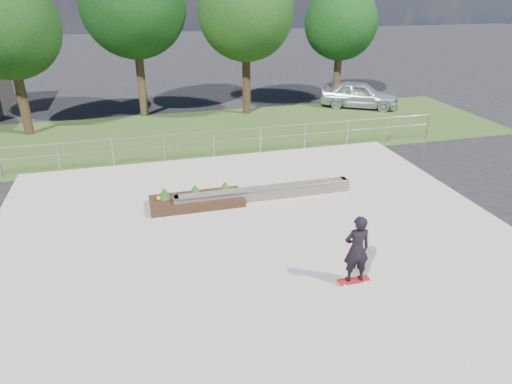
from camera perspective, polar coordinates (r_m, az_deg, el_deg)
ground at (r=12.53m, az=0.89°, el=-7.48°), size 120.00×120.00×0.00m
grass_verge at (r=22.39m, az=-6.84°, el=7.33°), size 30.00×8.00×0.02m
concrete_slab at (r=12.51m, az=0.89°, el=-7.36°), size 15.00×15.00×0.06m
fence at (r=18.87m, az=-5.33°, el=6.45°), size 20.06×0.06×1.20m
tree_far_left at (r=23.79m, az=-28.70°, el=17.60°), size 4.55×4.55×7.15m
tree_mid_left at (r=25.19m, az=-15.08°, el=21.63°), size 5.25×5.25×8.25m
tree_mid_right at (r=24.92m, az=-1.28°, el=21.51°), size 4.90×4.90×7.70m
tree_far_right at (r=28.39m, az=10.57°, el=20.02°), size 4.20×4.20×6.60m
grind_ledge at (r=15.24m, az=0.99°, el=-0.11°), size 6.00×0.44×0.43m
planter_bed at (r=14.99m, az=-7.45°, el=-0.85°), size 3.00×1.20×0.61m
skateboarder at (r=11.00m, az=12.48°, el=-7.01°), size 0.80×0.45×1.81m
parked_car at (r=27.50m, az=12.79°, el=11.79°), size 4.67×3.74×1.49m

